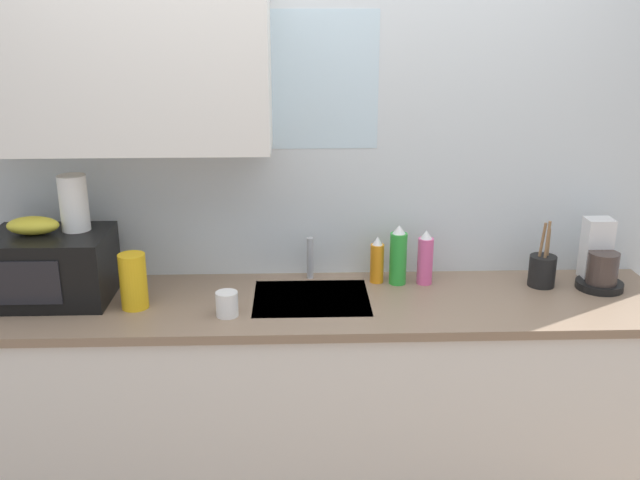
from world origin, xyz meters
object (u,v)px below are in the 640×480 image
Objects in this scene: dish_soap_bottle_pink at (425,259)px; cereal_canister at (133,281)px; microwave at (51,267)px; utensil_crock at (542,270)px; mug_white at (227,304)px; banana_bunch at (33,225)px; paper_towel_roll at (74,203)px; coffee_maker at (599,262)px; dish_soap_bottle_orange at (377,261)px; dish_soap_bottle_green at (398,256)px.

dish_soap_bottle_pink is 1.07× the size of cereal_canister.
utensil_crock reaches higher than microwave.
mug_white is (0.70, -0.19, -0.09)m from microwave.
banana_bunch is 0.86× the size of dish_soap_bottle_pink.
paper_towel_roll is at bearing -177.42° from dish_soap_bottle_pink.
dish_soap_bottle_pink is (1.55, 0.11, -0.20)m from banana_bunch.
mug_white is at bearing -159.20° from dish_soap_bottle_pink.
coffee_maker is 1.20× the size of dish_soap_bottle_pink.
coffee_maker is 0.91m from dish_soap_bottle_orange.
mug_white is at bearing -14.17° from banana_bunch.
paper_towel_roll reaches higher than dish_soap_bottle_green.
dish_soap_bottle_green is at bearing 2.95° from paper_towel_roll.
mug_white is (0.75, -0.19, -0.26)m from banana_bunch.
cereal_canister is at bearing -174.10° from utensil_crock.
microwave is 2.22m from coffee_maker.
cereal_canister is at bearing -168.33° from dish_soap_bottle_green.
utensil_crock is at bearing -5.14° from dish_soap_bottle_pink.
dish_soap_bottle_orange is (-0.91, 0.08, -0.01)m from coffee_maker.
cereal_canister is 1.65m from utensil_crock.
cereal_canister is at bearing -14.38° from banana_bunch.
coffee_maker is at bearing 0.23° from paper_towel_roll.
banana_bunch reaches higher than utensil_crock.
paper_towel_roll is (0.15, 0.05, 0.08)m from banana_bunch.
microwave is 1.31m from dish_soap_bottle_orange.
banana_bunch is 0.18m from paper_towel_roll.
paper_towel_roll is 2.32× the size of mug_white.
utensil_crock is at bearing 2.06° from microwave.
microwave is 4.84× the size of mug_white.
cereal_canister is (0.39, -0.10, -0.20)m from banana_bunch.
dish_soap_bottle_orange is 0.70× the size of utensil_crock.
dish_soap_bottle_green is 1.09× the size of dish_soap_bottle_pink.
paper_towel_roll is 1.32m from dish_soap_bottle_green.
utensil_crock is at bearing 177.16° from coffee_maker.
dish_soap_bottle_pink is (0.11, -0.00, -0.01)m from dish_soap_bottle_green.
mug_white is at bearing -13.93° from cereal_canister.
utensil_crock is at bearing 5.90° from cereal_canister.
dish_soap_bottle_green is (-0.83, 0.06, 0.02)m from coffee_maker.
banana_bunch is at bearing -175.83° from dish_soap_bottle_pink.
coffee_maker reaches higher than cereal_canister.
banana_bunch is 2.27m from coffee_maker.
coffee_maker is (2.21, 0.06, -0.03)m from microwave.
utensil_crock reaches higher than dish_soap_bottle_orange.
cereal_canister is (0.24, -0.15, -0.27)m from paper_towel_roll.
dish_soap_bottle_green is at bearing 175.97° from coffee_maker.
microwave reaches higher than mug_white.
mug_white is at bearing -21.71° from paper_towel_roll.
banana_bunch is (-0.05, 0.00, 0.17)m from microwave.
dish_soap_bottle_pink is at bearing 20.80° from mug_white.
dish_soap_bottle_green reaches higher than dish_soap_bottle_orange.
paper_towel_roll is at bearing 27.17° from microwave.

